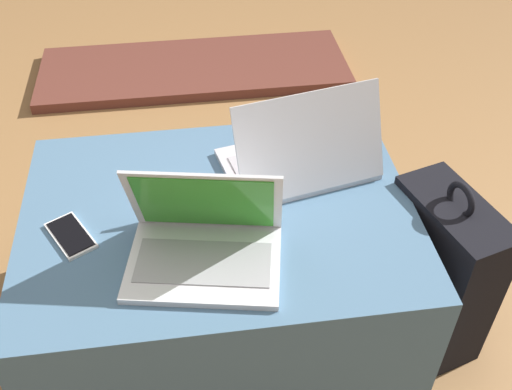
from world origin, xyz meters
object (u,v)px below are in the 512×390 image
at_px(laptop_near, 204,242).
at_px(laptop_far, 301,157).
at_px(cell_phone, 71,235).
at_px(backpack, 441,273).

height_order(laptop_near, laptop_far, laptop_far).
bearing_deg(laptop_near, cell_phone, 171.78).
xyz_separation_m(laptop_far, cell_phone, (-0.56, -0.16, -0.05)).
relative_size(laptop_near, laptop_far, 0.89).
bearing_deg(laptop_far, cell_phone, 3.38).
distance_m(laptop_far, backpack, 0.49).
distance_m(laptop_near, backpack, 0.67).
xyz_separation_m(laptop_far, backpack, (0.35, -0.20, -0.27)).
distance_m(laptop_near, laptop_far, 0.37).
bearing_deg(laptop_far, laptop_near, 32.66).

